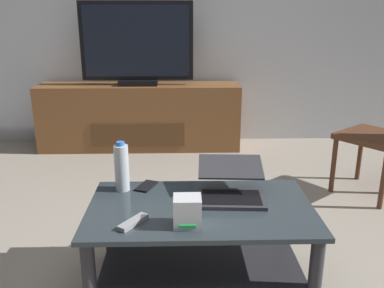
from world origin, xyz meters
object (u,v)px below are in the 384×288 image
laptop (231,185)px  tv_remote (133,222)px  television (137,45)px  router_box (187,211)px  cell_phone (146,186)px  coffee_table (200,232)px  media_cabinet (140,117)px  water_bottle_near (122,167)px

laptop → tv_remote: laptop is taller
television → router_box: (0.43, -2.38, -0.52)m
laptop → cell_phone: 0.45m
coffee_table → tv_remote: tv_remote is taller
media_cabinet → router_box: media_cabinet is taller
tv_remote → coffee_table: bearing=63.9°
television → cell_phone: bearing=-83.5°
cell_phone → television: bearing=118.5°
laptop → tv_remote: size_ratio=2.33×
television → router_box: bearing=-79.7°
laptop → cell_phone: bearing=163.9°
water_bottle_near → tv_remote: (0.09, -0.37, -0.11)m
router_box → water_bottle_near: 0.51m
media_cabinet → cell_phone: (0.22, -1.99, 0.11)m
coffee_table → laptop: size_ratio=2.85×
coffee_table → media_cabinet: bearing=102.6°
laptop → water_bottle_near: size_ratio=1.44×
media_cabinet → laptop: size_ratio=5.23×
coffee_table → television: television is taller
media_cabinet → television: 0.69m
coffee_table → laptop: laptop is taller
router_box → water_bottle_near: size_ratio=0.51×
media_cabinet → tv_remote: (0.20, -2.39, 0.12)m
router_box → water_bottle_near: (-0.33, 0.38, 0.06)m
tv_remote → media_cabinet: bearing=129.6°
water_bottle_near → tv_remote: size_ratio=1.62×
router_box → tv_remote: router_box is taller
television → water_bottle_near: (0.10, -2.00, -0.46)m
cell_phone → tv_remote: size_ratio=0.88×
coffee_table → water_bottle_near: (-0.39, 0.20, 0.26)m
laptop → water_bottle_near: water_bottle_near is taller
coffee_table → water_bottle_near: water_bottle_near is taller
cell_phone → water_bottle_near: bearing=-143.1°
tv_remote → cell_phone: bearing=121.3°
router_box → laptop: bearing=52.9°
router_box → media_cabinet: bearing=100.2°
coffee_table → media_cabinet: media_cabinet is taller
router_box → cell_phone: size_ratio=0.94×
router_box → tv_remote: size_ratio=0.82×
tv_remote → television: bearing=129.7°
laptop → television: bearing=107.3°
router_box → tv_remote: 0.24m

